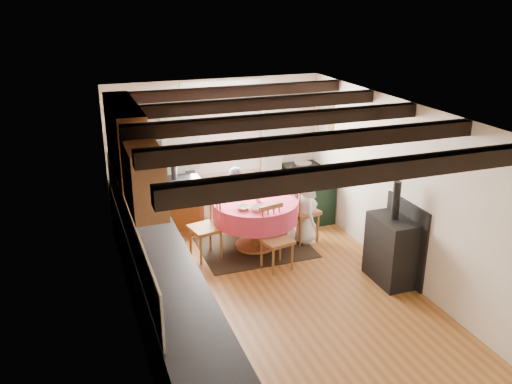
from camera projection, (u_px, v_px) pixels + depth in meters
name	position (u px, v px, depth m)	size (l,w,h in m)	color
floor	(277.00, 295.00, 6.99)	(3.60, 5.50, 0.00)	#A2672A
ceiling	(280.00, 113.00, 6.16)	(3.60, 5.50, 0.00)	white
wall_back	(216.00, 151.00, 9.00)	(3.60, 0.00, 2.40)	silver
wall_front	(412.00, 337.00, 4.15)	(3.60, 0.00, 2.40)	silver
wall_left	(129.00, 230.00, 6.00)	(0.00, 5.50, 2.40)	silver
wall_right	(404.00, 192.00, 7.15)	(0.00, 5.50, 2.40)	silver
beam_a	(371.00, 171.00, 4.42)	(3.60, 0.16, 0.16)	black
beam_b	(318.00, 142.00, 5.31)	(3.60, 0.16, 0.16)	black
beam_c	(280.00, 120.00, 6.19)	(3.60, 0.16, 0.16)	black
beam_d	(251.00, 104.00, 7.07)	(3.60, 0.16, 0.16)	black
beam_e	(228.00, 92.00, 7.95)	(3.60, 0.16, 0.16)	black
splash_left	(127.00, 220.00, 6.27)	(0.02, 4.50, 0.55)	beige
splash_back	(157.00, 157.00, 8.66)	(1.40, 0.02, 0.55)	beige
base_cabinet_left	(160.00, 285.00, 6.36)	(0.60, 5.30, 0.88)	brown
base_cabinet_back	(160.00, 207.00, 8.67)	(1.30, 0.60, 0.88)	brown
worktop_left	(159.00, 250.00, 6.21)	(0.64, 5.30, 0.04)	black
worktop_back	(158.00, 181.00, 8.49)	(1.30, 0.64, 0.04)	black
wall_cabinet_glass	(125.00, 138.00, 6.85)	(0.34, 1.80, 0.90)	brown
wall_cabinet_solid	(144.00, 177.00, 5.55)	(0.34, 0.90, 0.70)	brown
window_frame	(222.00, 127.00, 8.88)	(1.34, 0.03, 1.54)	white
window_pane	(222.00, 127.00, 8.88)	(1.20, 0.01, 1.40)	white
curtain_left	(174.00, 163.00, 8.71)	(0.35, 0.10, 2.10)	silver
curtain_right	(271.00, 153.00, 9.25)	(0.35, 0.10, 2.10)	silver
curtain_rod	(223.00, 92.00, 8.59)	(0.03, 0.03, 2.00)	black
wall_picture	(325.00, 119.00, 8.99)	(0.04, 0.50, 0.60)	gold
wall_plate	(276.00, 117.00, 9.13)	(0.30, 0.30, 0.02)	silver
rug	(255.00, 247.00, 8.29)	(1.66, 1.29, 0.01)	black
dining_table	(255.00, 225.00, 8.15)	(1.28, 1.28, 0.77)	#F24B5B
chair_near	(277.00, 239.00, 7.52)	(0.40, 0.41, 0.92)	#9D6C36
chair_left	(205.00, 226.00, 7.83)	(0.43, 0.45, 1.01)	#9D6C36
chair_right	(302.00, 209.00, 8.38)	(0.45, 0.47, 1.06)	#9D6C36
aga_range	(307.00, 193.00, 9.29)	(0.63, 0.97, 0.89)	black
cast_iron_stove	(393.00, 233.00, 7.11)	(0.43, 0.71, 1.43)	black
child_far	(235.00, 200.00, 8.63)	(0.41, 0.27, 1.13)	#475666
child_right	(306.00, 210.00, 8.30)	(0.52, 0.34, 1.07)	white
bowl_a	(243.00, 208.00, 7.70)	(0.20, 0.20, 0.05)	silver
bowl_b	(257.00, 209.00, 7.65)	(0.20, 0.20, 0.06)	silver
cup	(258.00, 198.00, 7.99)	(0.10, 0.10, 0.10)	silver
canister_tall	(143.00, 172.00, 8.43)	(0.16, 0.16, 0.27)	#262628
canister_wide	(156.00, 171.00, 8.57)	(0.17, 0.17, 0.19)	#262628
canister_slim	(174.00, 172.00, 8.47)	(0.09, 0.09, 0.25)	#262628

